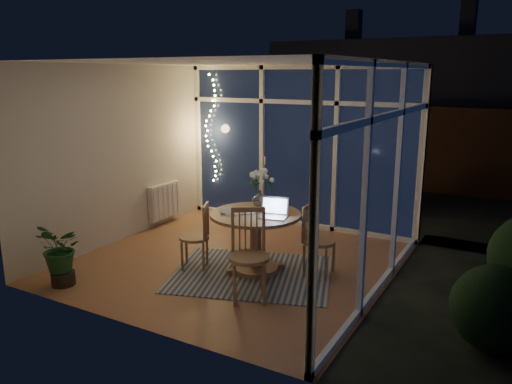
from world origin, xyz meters
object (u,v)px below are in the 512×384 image
at_px(dining_table, 256,243).
at_px(chair_front, 249,255).
at_px(chair_right, 320,240).
at_px(chair_left, 194,236).
at_px(laptop, 272,208).
at_px(flower_vase, 260,198).
at_px(potted_plant, 61,255).

bearing_deg(dining_table, chair_front, -65.85).
bearing_deg(chair_right, chair_left, 111.11).
distance_m(dining_table, chair_left, 0.80).
relative_size(dining_table, laptop, 3.33).
relative_size(dining_table, chair_front, 1.10).
relative_size(chair_left, chair_front, 0.84).
height_order(dining_table, flower_vase, flower_vase).
bearing_deg(chair_front, chair_left, 124.88).
xyz_separation_m(chair_front, laptop, (-0.06, 0.66, 0.38)).
height_order(chair_left, laptop, laptop).
bearing_deg(laptop, chair_front, -97.85).
bearing_deg(flower_vase, chair_front, -67.14).
xyz_separation_m(dining_table, chair_right, (0.74, 0.31, 0.06)).
relative_size(dining_table, potted_plant, 1.50).
distance_m(chair_left, laptop, 1.14).
height_order(chair_right, flower_vase, flower_vase).
bearing_deg(potted_plant, chair_front, 19.60).
distance_m(chair_right, chair_front, 1.12).
xyz_separation_m(dining_table, flower_vase, (-0.11, 0.31, 0.49)).
bearing_deg(chair_left, flower_vase, 107.94).
relative_size(dining_table, chair_left, 1.30).
bearing_deg(chair_front, chair_right, 36.20).
height_order(chair_right, chair_front, chair_front).
bearing_deg(chair_front, laptop, 62.40).
bearing_deg(chair_left, chair_front, 42.02).
relative_size(chair_right, laptop, 2.65).
bearing_deg(dining_table, flower_vase, 109.76).
xyz_separation_m(chair_right, potted_plant, (-2.54, -1.80, -0.07)).
distance_m(chair_left, chair_front, 1.17).
relative_size(chair_left, potted_plant, 1.15).
bearing_deg(laptop, flower_vase, 122.31).
bearing_deg(chair_left, dining_table, 85.42).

